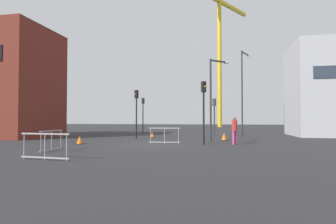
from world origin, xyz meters
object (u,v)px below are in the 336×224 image
at_px(streetlamp_short, 213,92).
at_px(traffic_light_verge, 136,106).
at_px(traffic_light_crosswalk, 204,102).
at_px(traffic_cone_by_barrier, 80,140).
at_px(traffic_cone_on_verge, 224,137).
at_px(traffic_cone_orange, 152,135).
at_px(traffic_light_far, 214,111).
at_px(traffic_light_near, 143,110).
at_px(pedestrian_walking, 234,128).
at_px(streetlamp_tall, 243,86).
at_px(construction_crane, 220,44).

height_order(streetlamp_short, traffic_light_verge, streetlamp_short).
relative_size(traffic_light_crosswalk, traffic_cone_by_barrier, 7.64).
bearing_deg(traffic_cone_on_verge, traffic_cone_orange, 159.94).
distance_m(traffic_light_far, traffic_cone_orange, 6.52).
bearing_deg(traffic_light_verge, traffic_cone_by_barrier, -108.24).
xyz_separation_m(traffic_light_far, traffic_cone_on_verge, (0.93, -5.05, -2.21)).
bearing_deg(traffic_light_near, traffic_light_verge, -76.67).
distance_m(streetlamp_short, pedestrian_walking, 3.66).
bearing_deg(streetlamp_tall, traffic_cone_orange, -155.74).
bearing_deg(construction_crane, pedestrian_walking, -88.04).
bearing_deg(traffic_light_far, traffic_light_crosswalk, -92.11).
distance_m(construction_crane, traffic_cone_orange, 41.96).
bearing_deg(traffic_light_crosswalk, construction_crane, 89.40).
xyz_separation_m(construction_crane, traffic_light_far, (-0.12, -34.80, -15.70)).
relative_size(streetlamp_tall, traffic_cone_on_verge, 14.46).
xyz_separation_m(pedestrian_walking, traffic_cone_on_verge, (-0.68, 3.74, -0.80)).
bearing_deg(traffic_light_near, traffic_light_far, -32.52).
bearing_deg(traffic_light_crosswalk, streetlamp_short, 78.89).
relative_size(traffic_light_crosswalk, traffic_light_verge, 0.98).
bearing_deg(pedestrian_walking, traffic_cone_orange, 139.41).
relative_size(traffic_light_verge, traffic_light_near, 0.97).
bearing_deg(traffic_cone_orange, traffic_cone_by_barrier, -111.16).
bearing_deg(streetlamp_tall, traffic_light_near, 158.30).
height_order(construction_crane, traffic_cone_on_verge, construction_crane).
bearing_deg(traffic_light_near, traffic_light_crosswalk, -60.30).
distance_m(traffic_light_verge, pedestrian_walking, 9.38).
height_order(streetlamp_tall, streetlamp_short, streetlamp_tall).
distance_m(pedestrian_walking, traffic_cone_on_verge, 3.88).
height_order(streetlamp_tall, traffic_cone_by_barrier, streetlamp_tall).
height_order(traffic_light_verge, traffic_cone_by_barrier, traffic_light_verge).
relative_size(pedestrian_walking, traffic_cone_on_verge, 3.12).
distance_m(traffic_light_near, traffic_cone_by_barrier, 16.26).
height_order(streetlamp_tall, traffic_light_crosswalk, streetlamp_tall).
height_order(traffic_light_far, pedestrian_walking, traffic_light_far).
bearing_deg(traffic_light_verge, streetlamp_tall, 30.22).
bearing_deg(streetlamp_tall, traffic_light_far, -159.75).
distance_m(streetlamp_short, traffic_light_far, 6.76).
xyz_separation_m(traffic_light_crosswalk, traffic_cone_by_barrier, (-8.13, -1.13, -2.50)).
relative_size(streetlamp_tall, traffic_cone_orange, 17.54).
xyz_separation_m(construction_crane, streetlamp_short, (0.06, -41.45, -14.52)).
relative_size(traffic_light_far, pedestrian_walking, 2.02).
bearing_deg(traffic_light_crosswalk, traffic_light_verge, 141.34).
xyz_separation_m(traffic_light_verge, traffic_cone_by_barrier, (-1.99, -6.04, -2.54)).
height_order(traffic_light_far, traffic_cone_orange, traffic_light_far).
distance_m(traffic_light_far, traffic_light_crosswalk, 9.29).
bearing_deg(traffic_light_near, streetlamp_tall, -21.70).
distance_m(traffic_light_verge, traffic_light_near, 10.29).
distance_m(traffic_light_far, traffic_cone_on_verge, 5.59).
height_order(streetlamp_short, traffic_cone_orange, streetlamp_short).
relative_size(streetlamp_short, traffic_light_near, 1.42).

